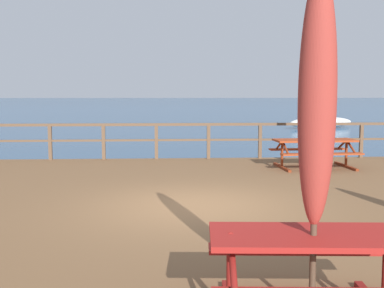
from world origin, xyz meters
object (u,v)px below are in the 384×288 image
picnic_table_mid_centre (308,258)px  patio_umbrella_tall_front (317,101)px  patio_umbrella_tall_back_left (318,107)px  picnic_table_back_right (315,147)px  sailboat_distant (321,122)px

picnic_table_mid_centre → patio_umbrella_tall_front: 1.36m
patio_umbrella_tall_front → patio_umbrella_tall_back_left: (2.77, 8.47, -0.28)m
picnic_table_back_right → patio_umbrella_tall_front: bearing=-107.7°
picnic_table_back_right → patio_umbrella_tall_front: patio_umbrella_tall_front is taller
picnic_table_back_right → sailboat_distant: (8.33, 24.61, -0.80)m
patio_umbrella_tall_back_left → sailboat_distant: bearing=71.5°
picnic_table_mid_centre → picnic_table_back_right: size_ratio=0.83×
picnic_table_back_right → sailboat_distant: 26.00m
picnic_table_back_right → patio_umbrella_tall_front: 9.02m
picnic_table_mid_centre → patio_umbrella_tall_front: bearing=-51.8°
picnic_table_mid_centre → patio_umbrella_tall_back_left: patio_umbrella_tall_back_left is taller
sailboat_distant → picnic_table_back_right: bearing=-108.7°
picnic_table_mid_centre → patio_umbrella_tall_back_left: size_ratio=0.71×
picnic_table_mid_centre → patio_umbrella_tall_front: size_ratio=0.60×
patio_umbrella_tall_front → sailboat_distant: (11.04, 33.12, -2.15)m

